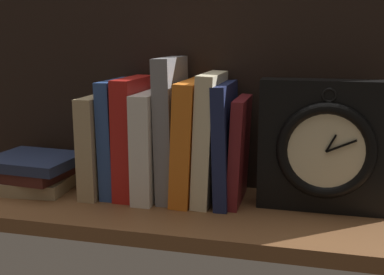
% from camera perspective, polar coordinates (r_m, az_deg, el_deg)
% --- Properties ---
extents(ground_plane, '(0.87, 0.27, 0.03)m').
position_cam_1_polar(ground_plane, '(0.86, -3.14, -8.58)').
color(ground_plane, brown).
extents(back_panel, '(0.87, 0.01, 0.36)m').
position_cam_1_polar(back_panel, '(0.94, -0.94, 5.36)').
color(back_panel, black).
rests_on(back_panel, ground_plane).
extents(book_tan_shortstories, '(0.03, 0.16, 0.18)m').
position_cam_1_polar(book_tan_shortstories, '(0.92, -10.68, -0.67)').
color(book_tan_shortstories, tan).
rests_on(book_tan_shortstories, ground_plane).
extents(book_blue_modern, '(0.03, 0.13, 0.21)m').
position_cam_1_polar(book_blue_modern, '(0.90, -8.87, 0.10)').
color(book_blue_modern, '#2D4C8E').
rests_on(book_blue_modern, ground_plane).
extents(book_red_requiem, '(0.04, 0.14, 0.22)m').
position_cam_1_polar(book_red_requiem, '(0.89, -6.94, 0.14)').
color(book_red_requiem, red).
rests_on(book_red_requiem, ground_plane).
extents(book_white_catcher, '(0.04, 0.16, 0.19)m').
position_cam_1_polar(book_white_catcher, '(0.88, -4.62, -0.75)').
color(book_white_catcher, silver).
rests_on(book_white_catcher, ground_plane).
extents(book_gray_chess, '(0.04, 0.13, 0.25)m').
position_cam_1_polar(book_gray_chess, '(0.86, -2.39, 1.09)').
color(book_gray_chess, gray).
rests_on(book_gray_chess, ground_plane).
extents(book_orange_pandolfini, '(0.04, 0.15, 0.22)m').
position_cam_1_polar(book_orange_pandolfini, '(0.86, -0.15, -0.33)').
color(book_orange_pandolfini, orange).
rests_on(book_orange_pandolfini, ground_plane).
extents(book_cream_twain, '(0.04, 0.14, 0.23)m').
position_cam_1_polar(book_cream_twain, '(0.85, 2.12, 0.00)').
color(book_cream_twain, beige).
rests_on(book_cream_twain, ground_plane).
extents(book_navy_bierce, '(0.03, 0.14, 0.21)m').
position_cam_1_polar(book_navy_bierce, '(0.85, 4.06, -0.66)').
color(book_navy_bierce, '#192147').
rests_on(book_navy_bierce, ground_plane).
extents(book_maroon_dawkins, '(0.03, 0.12, 0.19)m').
position_cam_1_polar(book_maroon_dawkins, '(0.84, 5.69, -1.55)').
color(book_maroon_dawkins, maroon).
rests_on(book_maroon_dawkins, ground_plane).
extents(framed_clock, '(0.22, 0.06, 0.22)m').
position_cam_1_polar(framed_clock, '(0.82, 15.66, -1.09)').
color(framed_clock, black).
rests_on(framed_clock, ground_plane).
extents(book_stack_side, '(0.19, 0.15, 0.06)m').
position_cam_1_polar(book_stack_side, '(0.98, -18.50, -3.88)').
color(book_stack_side, '#9E8966').
rests_on(book_stack_side, ground_plane).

